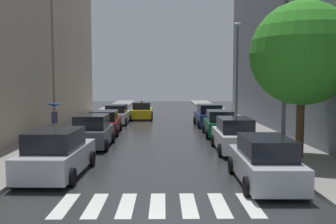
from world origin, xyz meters
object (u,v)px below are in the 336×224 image
parked_car_left_fourth (117,115)px  parked_car_right_second (234,136)px  lamp_post_right (237,68)px  parked_car_right_nearest (265,162)px  parked_car_left_second (93,132)px  street_tree_right (302,54)px  parked_car_left_third (104,123)px  parked_car_right_third (219,124)px  parked_car_right_fourth (209,116)px  parked_car_left_nearest (57,154)px  taxi_midroad (142,111)px  pedestrian_foreground (54,113)px

parked_car_left_fourth → parked_car_right_second: (7.62, -12.74, 0.05)m
parked_car_left_fourth → lamp_post_right: bearing=-114.1°
parked_car_left_fourth → parked_car_right_nearest: bearing=-157.0°
parked_car_left_second → street_tree_right: (10.11, -3.51, 4.01)m
parked_car_left_third → parked_car_left_fourth: (0.10, 6.10, 0.02)m
parked_car_right_third → lamp_post_right: size_ratio=0.56×
parked_car_left_fourth → parked_car_left_second: bearing=-178.3°
parked_car_left_third → parked_car_right_third: (7.79, -1.19, 0.04)m
parked_car_right_nearest → street_tree_right: (2.68, 3.93, 4.05)m
street_tree_right → parked_car_right_fourth: bearing=101.3°
parked_car_left_nearest → parked_car_right_nearest: size_ratio=1.01×
parked_car_right_third → street_tree_right: bearing=-160.1°
parked_car_left_nearest → taxi_midroad: 21.48m
parked_car_right_fourth → street_tree_right: (2.57, -12.87, 4.01)m
pedestrian_foreground → street_tree_right: 14.75m
parked_car_left_second → parked_car_left_fourth: 11.39m
parked_car_left_nearest → pedestrian_foreground: 9.32m
parked_car_left_nearest → parked_car_left_third: size_ratio=1.02×
parked_car_right_nearest → pedestrian_foreground: size_ratio=2.20×
taxi_midroad → street_tree_right: street_tree_right is taller
parked_car_left_fourth → pedestrian_foreground: size_ratio=2.17×
parked_car_right_nearest → pedestrian_foreground: pedestrian_foreground is taller
lamp_post_right → taxi_midroad: bearing=132.1°
parked_car_left_third → parked_car_right_fourth: bearing=-64.4°
parked_car_left_nearest → street_tree_right: size_ratio=0.66×
pedestrian_foreground → parked_car_right_third: bearing=-84.7°
parked_car_left_fourth → lamp_post_right: size_ratio=0.59×
lamp_post_right → parked_car_right_nearest: bearing=-97.3°
parked_car_right_second → taxi_midroad: bearing=19.7°
parked_car_left_fourth → parked_car_right_fourth: size_ratio=1.07×
parked_car_left_third → parked_car_right_nearest: (7.62, -12.74, 0.04)m
taxi_midroad → street_tree_right: size_ratio=0.62×
taxi_midroad → parked_car_left_fourth: bearing=152.4°
parked_car_left_nearest → lamp_post_right: (9.44, 13.13, 3.71)m
pedestrian_foreground → taxi_midroad: bearing=-22.8°
parked_car_left_second → lamp_post_right: lamp_post_right is taller
parked_car_left_fourth → parked_car_right_fourth: parked_car_right_fourth is taller
parked_car_left_nearest → parked_car_right_third: parked_car_left_nearest is taller
parked_car_right_nearest → parked_car_right_second: bearing=0.1°
parked_car_left_fourth → pedestrian_foreground: 9.15m
parked_car_left_nearest → parked_car_left_fourth: parked_car_left_nearest is taller
parked_car_right_third → lamp_post_right: (1.68, 2.86, 3.75)m
parked_car_right_third → street_tree_right: (2.52, -7.62, 4.04)m
parked_car_left_nearest → parked_car_right_second: size_ratio=1.06×
parked_car_left_second → taxi_midroad: size_ratio=0.94×
parked_car_left_nearest → parked_car_left_third: 11.47m
street_tree_right → parked_car_right_second: bearing=140.0°
parked_car_right_third → parked_car_left_fourth: bearing=48.1°
parked_car_left_third → parked_car_right_fourth: 8.74m
parked_car_right_third → street_tree_right: size_ratio=0.61×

